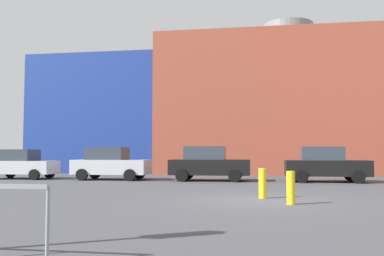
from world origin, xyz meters
The scene contains 8 objects.
ground_plane centered at (0.00, 0.00, 0.00)m, with size 200.00×200.00×0.00m, color #47474C.
building_backdrop centered at (2.52, 21.48, 4.77)m, with size 39.37×13.28×11.95m.
parked_car_0 centered at (-13.28, 8.89, 0.83)m, with size 3.84×1.89×1.66m.
parked_car_1 centered at (-7.98, 8.89, 0.88)m, with size 4.10×2.01×1.78m.
parked_car_2 centered at (-2.56, 8.89, 0.90)m, with size 4.18×2.05×1.81m.
parked_car_3 centered at (3.38, 8.89, 0.88)m, with size 4.10×2.01×1.78m.
bollard_yellow_0 centered at (0.95, -0.97, 0.47)m, with size 0.24×0.24×0.94m, color yellow.
bollard_yellow_1 centered at (0.17, 0.56, 0.48)m, with size 0.24×0.24×0.96m, color yellow.
Camera 1 is at (0.07, -13.25, 1.44)m, focal length 39.42 mm.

